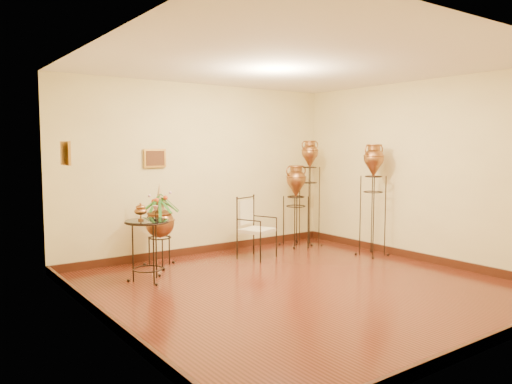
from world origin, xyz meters
TOP-DOWN VIEW (x-y plane):
  - ground at (0.00, 0.00)m, footprint 5.00×5.00m
  - room_shell at (-0.01, 0.01)m, footprint 5.02×5.02m
  - amphora_tall at (1.87, 1.91)m, footprint 0.47×0.47m
  - amphora_mid at (2.15, 0.68)m, footprint 0.47×0.47m
  - amphora_short at (1.66, 2.04)m, footprint 0.47×0.47m
  - planter_urn at (-1.00, 2.00)m, footprint 0.86×0.86m
  - armchair at (0.50, 1.62)m, footprint 0.70×0.68m
  - side_table at (-1.49, 1.34)m, footprint 0.60×0.60m

SIDE VIEW (x-z plane):
  - ground at x=0.00m, z-range 0.00..0.00m
  - side_table at x=-1.49m, z-range -0.09..0.94m
  - armchair at x=0.50m, z-range 0.00..0.98m
  - planter_urn at x=-1.00m, z-range 0.07..1.34m
  - amphora_short at x=1.66m, z-range 0.00..1.47m
  - amphora_mid at x=2.15m, z-range 0.01..1.85m
  - amphora_tall at x=1.87m, z-range 0.02..1.93m
  - room_shell at x=-0.01m, z-range 0.33..3.14m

